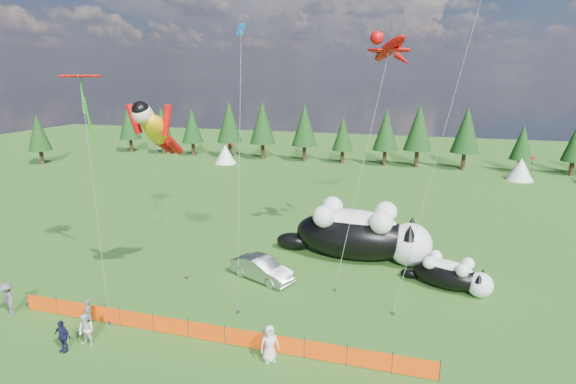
# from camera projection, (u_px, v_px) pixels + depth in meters

# --- Properties ---
(ground) EXTENTS (160.00, 160.00, 0.00)m
(ground) POSITION_uv_depth(u_px,v_px,m) (231.00, 311.00, 25.13)
(ground) COLOR #10390A
(ground) RESTS_ON ground
(safety_fence) EXTENTS (22.06, 0.06, 1.10)m
(safety_fence) POSITION_uv_depth(u_px,v_px,m) (206.00, 332.00, 22.22)
(safety_fence) COLOR #262626
(safety_fence) RESTS_ON ground
(tree_line) EXTENTS (90.00, 4.00, 8.00)m
(tree_line) POSITION_uv_depth(u_px,v_px,m) (351.00, 137.00, 65.93)
(tree_line) COLOR black
(tree_line) RESTS_ON ground
(festival_tents) EXTENTS (50.00, 3.20, 2.80)m
(festival_tents) POSITION_uv_depth(u_px,v_px,m) (429.00, 165.00, 58.98)
(festival_tents) COLOR white
(festival_tents) RESTS_ON ground
(cat_large) EXTENTS (11.31, 4.43, 4.08)m
(cat_large) POSITION_uv_depth(u_px,v_px,m) (360.00, 233.00, 31.93)
(cat_large) COLOR black
(cat_large) RESTS_ON ground
(cat_small) EXTENTS (5.48, 3.29, 2.04)m
(cat_small) POSITION_uv_depth(u_px,v_px,m) (451.00, 274.00, 27.57)
(cat_small) COLOR black
(cat_small) RESTS_ON ground
(car) EXTENTS (4.65, 3.14, 1.45)m
(car) POSITION_uv_depth(u_px,v_px,m) (262.00, 269.00, 28.90)
(car) COLOR #ABABB0
(car) RESTS_ON ground
(spectator_a) EXTENTS (0.67, 0.55, 1.59)m
(spectator_a) POSITION_uv_depth(u_px,v_px,m) (88.00, 314.00, 23.32)
(spectator_a) COLOR #545358
(spectator_a) RESTS_ON ground
(spectator_b) EXTENTS (0.86, 0.56, 1.69)m
(spectator_b) POSITION_uv_depth(u_px,v_px,m) (86.00, 330.00, 21.72)
(spectator_b) COLOR silver
(spectator_b) RESTS_ON ground
(spectator_c) EXTENTS (1.01, 0.59, 1.64)m
(spectator_c) POSITION_uv_depth(u_px,v_px,m) (62.00, 336.00, 21.29)
(spectator_c) COLOR #141539
(spectator_c) RESTS_ON ground
(spectator_d) EXTENTS (1.40, 1.11, 1.92)m
(spectator_d) POSITION_uv_depth(u_px,v_px,m) (7.00, 299.00, 24.49)
(spectator_d) COLOR #545358
(spectator_d) RESTS_ON ground
(spectator_e) EXTENTS (1.06, 1.00, 1.82)m
(spectator_e) POSITION_uv_depth(u_px,v_px,m) (270.00, 344.00, 20.54)
(spectator_e) COLOR silver
(spectator_e) RESTS_ON ground
(superhero_kite) EXTENTS (5.09, 5.30, 11.91)m
(superhero_kite) POSITION_uv_depth(u_px,v_px,m) (157.00, 130.00, 24.15)
(superhero_kite) COLOR #FFB90D
(superhero_kite) RESTS_ON ground
(gecko_kite) EXTENTS (5.46, 10.65, 16.49)m
(gecko_kite) POSITION_uv_depth(u_px,v_px,m) (389.00, 49.00, 30.11)
(gecko_kite) COLOR #BF090A
(gecko_kite) RESTS_ON ground
(flower_kite) EXTENTS (5.86, 6.53, 14.35)m
(flower_kite) POSITION_uv_depth(u_px,v_px,m) (81.00, 79.00, 26.65)
(flower_kite) COLOR #BF090A
(flower_kite) RESTS_ON ground
(diamond_kite_a) EXTENTS (1.76, 5.75, 16.41)m
(diamond_kite_a) POSITION_uv_depth(u_px,v_px,m) (241.00, 47.00, 26.17)
(diamond_kite_a) COLOR blue
(diamond_kite_a) RESTS_ON ground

